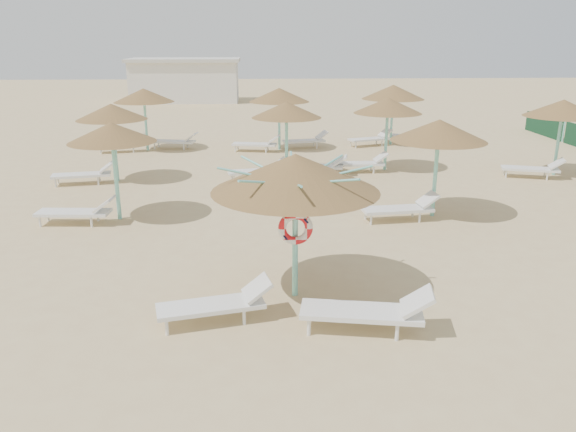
{
  "coord_description": "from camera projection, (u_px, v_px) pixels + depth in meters",
  "views": [
    {
      "loc": [
        -0.47,
        -9.69,
        4.73
      ],
      "look_at": [
        0.11,
        1.09,
        1.3
      ],
      "focal_mm": 35.0,
      "sensor_mm": 36.0,
      "label": 1
    }
  ],
  "objects": [
    {
      "name": "lounger_main_b",
      "position": [
        370.0,
        311.0,
        9.38
      ],
      "size": [
        2.27,
        1.02,
        0.79
      ],
      "rotation": [
        0.0,
        0.0,
        -0.17
      ],
      "color": "white",
      "rests_on": "ground"
    },
    {
      "name": "ground",
      "position": [
        285.0,
        298.0,
        10.68
      ],
      "size": [
        120.0,
        120.0,
        0.0
      ],
      "primitive_type": "plane",
      "color": "tan",
      "rests_on": "ground"
    },
    {
      "name": "main_palapa",
      "position": [
        295.0,
        174.0,
        10.09
      ],
      "size": [
        3.08,
        3.08,
        2.76
      ],
      "color": "#7DD8CA",
      "rests_on": "ground"
    },
    {
      "name": "lounger_main_a",
      "position": [
        218.0,
        303.0,
        9.72
      ],
      "size": [
        2.06,
        1.02,
        0.72
      ],
      "rotation": [
        0.0,
        0.0,
        0.23
      ],
      "color": "white",
      "rests_on": "ground"
    },
    {
      "name": "palapa_field",
      "position": [
        352.0,
        110.0,
        19.86
      ],
      "size": [
        19.6,
        14.53,
        2.71
      ],
      "color": "#7DD8CA",
      "rests_on": "ground"
    },
    {
      "name": "service_hut",
      "position": [
        185.0,
        80.0,
        43.18
      ],
      "size": [
        8.4,
        4.4,
        3.25
      ],
      "color": "silver",
      "rests_on": "ground"
    }
  ]
}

